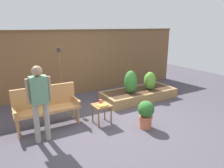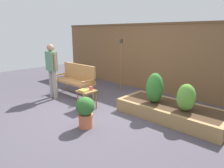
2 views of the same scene
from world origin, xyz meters
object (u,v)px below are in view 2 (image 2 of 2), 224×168
(side_table, at_px, (87,94))
(person_by_bench, at_px, (52,67))
(garden_bench, at_px, (76,77))
(cup_on_table, at_px, (91,88))
(potted_boxwood, at_px, (85,111))
(tiki_torch, at_px, (121,56))
(book_on_table, at_px, (83,90))
(shrub_near_bench, at_px, (155,88))
(shrub_far_corner, at_px, (186,98))

(side_table, xyz_separation_m, person_by_bench, (-1.39, -0.09, 0.54))
(garden_bench, height_order, cup_on_table, garden_bench)
(potted_boxwood, height_order, tiki_torch, tiki_torch)
(cup_on_table, bearing_deg, side_table, -107.58)
(garden_bench, distance_m, side_table, 1.29)
(garden_bench, relative_size, cup_on_table, 12.66)
(potted_boxwood, xyz_separation_m, tiki_torch, (-1.19, 2.49, 0.79))
(side_table, height_order, person_by_bench, person_by_bench)
(book_on_table, bearing_deg, potted_boxwood, -36.66)
(book_on_table, bearing_deg, shrub_near_bench, 33.28)
(side_table, xyz_separation_m, shrub_near_bench, (1.42, 0.84, 0.25))
(side_table, distance_m, shrub_near_bench, 1.67)
(book_on_table, distance_m, shrub_far_corner, 2.38)
(garden_bench, relative_size, person_by_bench, 0.92)
(potted_boxwood, bearing_deg, book_on_table, 142.89)
(tiki_torch, bearing_deg, side_table, -76.85)
(side_table, bearing_deg, tiki_torch, 103.15)
(garden_bench, distance_m, tiki_torch, 1.56)
(garden_bench, distance_m, cup_on_table, 1.26)
(tiki_torch, height_order, person_by_bench, tiki_torch)
(tiki_torch, bearing_deg, book_on_table, -78.01)
(side_table, relative_size, tiki_torch, 0.29)
(person_by_bench, bearing_deg, cup_on_table, 8.23)
(cup_on_table, distance_m, shrub_near_bench, 1.57)
(garden_bench, height_order, book_on_table, garden_bench)
(cup_on_table, height_order, shrub_near_bench, shrub_near_bench)
(shrub_far_corner, bearing_deg, cup_on_table, -161.19)
(potted_boxwood, distance_m, person_by_bench, 2.32)
(shrub_near_bench, bearing_deg, cup_on_table, -152.31)
(garden_bench, relative_size, side_table, 3.00)
(garden_bench, bearing_deg, tiki_torch, 59.53)
(cup_on_table, bearing_deg, garden_bench, 159.31)
(potted_boxwood, bearing_deg, side_table, 138.30)
(side_table, xyz_separation_m, potted_boxwood, (0.77, -0.69, -0.03))
(garden_bench, height_order, shrub_near_bench, shrub_near_bench)
(cup_on_table, relative_size, book_on_table, 0.50)
(potted_boxwood, relative_size, shrub_near_bench, 0.94)
(book_on_table, relative_size, potted_boxwood, 0.35)
(shrub_far_corner, distance_m, person_by_bench, 3.70)
(shrub_far_corner, bearing_deg, person_by_bench, -165.33)
(side_table, height_order, book_on_table, book_on_table)
(garden_bench, relative_size, shrub_far_corner, 2.53)
(tiki_torch, bearing_deg, cup_on_table, -74.87)
(shrub_near_bench, bearing_deg, person_by_bench, -161.66)
(tiki_torch, relative_size, person_by_bench, 1.08)
(side_table, bearing_deg, garden_bench, 154.02)
(book_on_table, distance_m, potted_boxwood, 1.00)
(shrub_near_bench, relative_size, tiki_torch, 0.41)
(garden_bench, bearing_deg, cup_on_table, -20.69)
(cup_on_table, xyz_separation_m, tiki_torch, (-0.46, 1.68, 0.63))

